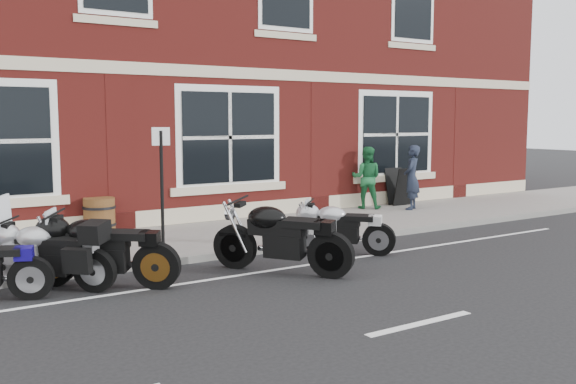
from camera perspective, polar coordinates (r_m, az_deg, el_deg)
name	(u,v)px	position (r m, az deg, el deg)	size (l,w,h in m)	color
ground	(282,273)	(10.05, -0.55, -7.17)	(80.00, 80.00, 0.00)	black
sidewalk	(199,239)	(12.61, -7.94, -4.14)	(30.00, 3.00, 0.12)	slate
kerb	(238,253)	(11.23, -4.48, -5.42)	(30.00, 0.16, 0.12)	slate
moto_touring_silver	(46,251)	(9.62, -20.69, -4.95)	(1.48, 1.52, 1.31)	black
moto_sport_black	(101,248)	(9.46, -16.25, -4.78)	(1.79, 1.50, 0.99)	black
moto_sport_silver	(340,226)	(11.41, 4.65, -3.04)	(1.34, 1.50, 0.85)	black
moto_naked_black	(280,234)	(9.93, -0.76, -3.79)	(1.41, 2.02, 1.05)	black
pedestrian_left	(412,177)	(16.31, 10.94, 1.28)	(0.59, 0.39, 1.61)	#1A2130
pedestrian_right	(367,178)	(16.32, 7.00, 1.28)	(0.76, 0.59, 1.57)	#1C6434
a_board_sign	(400,186)	(17.12, 9.91, 0.51)	(0.60, 0.40, 1.00)	black
barrel_planter	(99,216)	(13.21, -16.42, -2.04)	(0.64, 0.64, 0.71)	#522E15
parking_sign	(162,181)	(10.88, -11.15, 0.94)	(0.30, 0.06, 2.12)	black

